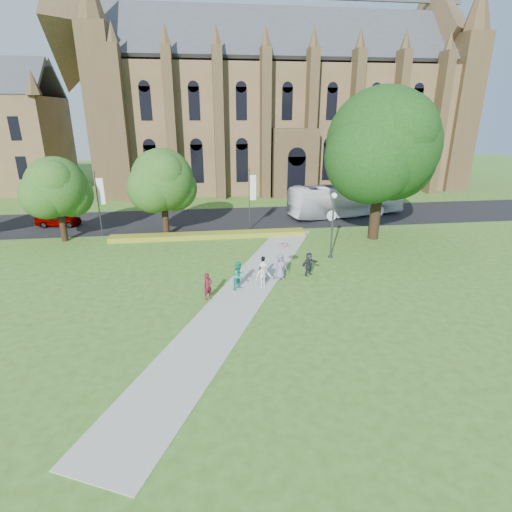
{
  "coord_description": "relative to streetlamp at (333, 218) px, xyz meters",
  "views": [
    {
      "loc": [
        -2.42,
        -22.53,
        11.02
      ],
      "look_at": [
        1.04,
        3.26,
        1.6
      ],
      "focal_mm": 28.0,
      "sensor_mm": 36.0,
      "label": 1
    }
  ],
  "objects": [
    {
      "name": "banner_pole_1",
      "position": [
        -19.39,
        8.7,
        0.09
      ],
      "size": [
        0.7,
        0.1,
        6.0
      ],
      "color": "#38383D",
      "rests_on": "ground"
    },
    {
      "name": "parasol",
      "position": [
        -4.63,
        -3.65,
        -1.14
      ],
      "size": [
        0.91,
        0.91,
        0.68
      ],
      "primitive_type": "imported",
      "rotation": [
        0.0,
        0.0,
        -0.2
      ],
      "color": "#C68C9D",
      "rests_on": "pedestrian_4"
    },
    {
      "name": "pedestrian_4",
      "position": [
        -4.81,
        -3.75,
        -2.37
      ],
      "size": [
        0.95,
        0.69,
        1.78
      ],
      "primitive_type": "imported",
      "rotation": [
        0.0,
        0.0,
        0.15
      ],
      "color": "slate",
      "rests_on": "footpath"
    },
    {
      "name": "large_tree",
      "position": [
        5.5,
        4.5,
        5.07
      ],
      "size": [
        9.6,
        9.6,
        13.2
      ],
      "color": "#332114",
      "rests_on": "ground"
    },
    {
      "name": "street_tree_0",
      "position": [
        -22.5,
        7.5,
        1.58
      ],
      "size": [
        5.2,
        5.2,
        7.5
      ],
      "color": "#332114",
      "rests_on": "ground"
    },
    {
      "name": "flower_hedge",
      "position": [
        -9.5,
        6.7,
        -3.07
      ],
      "size": [
        18.0,
        1.4,
        0.45
      ],
      "primitive_type": "cube",
      "color": "gold",
      "rests_on": "ground"
    },
    {
      "name": "streetlamp",
      "position": [
        0.0,
        0.0,
        0.0
      ],
      "size": [
        0.44,
        0.44,
        5.24
      ],
      "color": "#38383D",
      "rests_on": "ground"
    },
    {
      "name": "pedestrian_1",
      "position": [
        -7.83,
        -5.14,
        -2.3
      ],
      "size": [
        1.17,
        1.15,
        1.9
      ],
      "primitive_type": "imported",
      "rotation": [
        0.0,
        0.0,
        0.72
      ],
      "color": "#1A856F",
      "rests_on": "footpath"
    },
    {
      "name": "pedestrian_2",
      "position": [
        -6.21,
        -5.03,
        -2.35
      ],
      "size": [
        1.32,
        1.02,
        1.8
      ],
      "primitive_type": "imported",
      "rotation": [
        0.0,
        0.0,
        0.34
      ],
      "color": "#BCBCBC",
      "rests_on": "footpath"
    },
    {
      "name": "cathedral",
      "position": [
        2.5,
        33.23,
        9.69
      ],
      "size": [
        52.6,
        18.25,
        28.0
      ],
      "color": "brown",
      "rests_on": "ground"
    },
    {
      "name": "tour_coach",
      "position": [
        5.8,
        12.93,
        -1.43
      ],
      "size": [
        13.58,
        5.76,
        3.68
      ],
      "primitive_type": "imported",
      "rotation": [
        0.0,
        0.0,
        1.78
      ],
      "color": "white",
      "rests_on": "road"
    },
    {
      "name": "banner_pole_0",
      "position": [
        -5.39,
        8.7,
        0.09
      ],
      "size": [
        0.7,
        0.1,
        6.0
      ],
      "color": "#38383D",
      "rests_on": "ground"
    },
    {
      "name": "footpath",
      "position": [
        -7.5,
        -5.5,
        -3.28
      ],
      "size": [
        15.58,
        28.54,
        0.04
      ],
      "primitive_type": "cube",
      "rotation": [
        0.0,
        0.0,
        -0.44
      ],
      "color": "#B2B2A8",
      "rests_on": "ground"
    },
    {
      "name": "road",
      "position": [
        -7.5,
        13.5,
        -3.29
      ],
      "size": [
        160.0,
        10.0,
        0.02
      ],
      "primitive_type": "cube",
      "color": "black",
      "rests_on": "ground"
    },
    {
      "name": "ground",
      "position": [
        -7.5,
        -6.5,
        -3.3
      ],
      "size": [
        160.0,
        160.0,
        0.0
      ],
      "primitive_type": "plane",
      "color": "#41621D",
      "rests_on": "ground"
    },
    {
      "name": "pedestrian_5",
      "position": [
        -2.7,
        -3.39,
        -2.42
      ],
      "size": [
        1.58,
        1.21,
        1.67
      ],
      "primitive_type": "imported",
      "rotation": [
        0.0,
        0.0,
        0.54
      ],
      "color": "#29272F",
      "rests_on": "footpath"
    },
    {
      "name": "pedestrian_3",
      "position": [
        -6.05,
        -3.74,
        -2.41
      ],
      "size": [
        0.92,
        1.04,
        1.69
      ],
      "primitive_type": "imported",
      "rotation": [
        0.0,
        0.0,
        0.93
      ],
      "color": "black",
      "rests_on": "footpath"
    },
    {
      "name": "street_tree_1",
      "position": [
        -13.5,
        8.0,
        1.93
      ],
      "size": [
        5.6,
        5.6,
        8.05
      ],
      "color": "#332114",
      "rests_on": "ground"
    },
    {
      "name": "car_0",
      "position": [
        -24.63,
        12.74,
        -2.54
      ],
      "size": [
        4.53,
        2.3,
        1.48
      ],
      "primitive_type": "imported",
      "rotation": [
        0.0,
        0.0,
        1.44
      ],
      "color": "gray",
      "rests_on": "road"
    },
    {
      "name": "pedestrian_0",
      "position": [
        -9.88,
        -6.37,
        -2.39
      ],
      "size": [
        0.75,
        0.71,
        1.73
      ],
      "primitive_type": "imported",
      "rotation": [
        0.0,
        0.0,
        0.66
      ],
      "color": "#5A141F",
      "rests_on": "footpath"
    }
  ]
}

